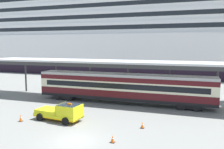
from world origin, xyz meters
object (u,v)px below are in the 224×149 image
traffic_cone_mid (21,118)px  cruise_ship (143,29)px  service_truck (62,112)px  traffic_cone_near (142,125)px  traffic_cone_far (113,139)px  train_carriage (123,87)px

traffic_cone_mid → cruise_ship: bearing=86.7°
service_truck → traffic_cone_mid: bearing=-158.8°
service_truck → traffic_cone_near: size_ratio=8.85×
cruise_ship → traffic_cone_near: (9.74, -48.04, -12.35)m
traffic_cone_near → traffic_cone_far: traffic_cone_far is taller
service_truck → traffic_cone_far: bearing=-28.0°
train_carriage → traffic_cone_mid: (-8.02, -11.05, -1.95)m
train_carriage → traffic_cone_far: size_ratio=38.45×
traffic_cone_mid → traffic_cone_far: (10.96, -2.07, -0.06)m
cruise_ship → train_carriage: 40.77m
traffic_cone_near → service_truck: bearing=-176.5°
cruise_ship → traffic_cone_near: cruise_ship is taller
traffic_cone_far → train_carriage: bearing=102.7°
train_carriage → cruise_ship: bearing=97.5°
traffic_cone_mid → service_truck: bearing=21.2°
cruise_ship → traffic_cone_mid: size_ratio=236.35×
service_truck → traffic_cone_far: size_ratio=8.51×
service_truck → traffic_cone_mid: 4.43m
cruise_ship → train_carriage: (5.13, -39.10, -10.33)m
cruise_ship → traffic_cone_far: cruise_ship is taller
cruise_ship → traffic_cone_far: (8.08, -52.22, -12.33)m
traffic_cone_near → cruise_ship: bearing=101.5°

